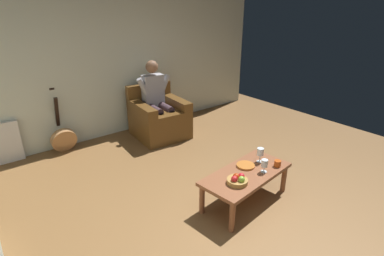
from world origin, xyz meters
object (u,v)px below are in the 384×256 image
Objects in this scene: coffee_table at (246,176)px; person_seated at (157,97)px; decorative_dish at (246,166)px; guitar at (63,138)px; armchair at (159,118)px; wine_glass_far at (260,153)px; fruit_bowl at (238,180)px; wine_glass_near at (264,164)px; candle_jar at (277,164)px.

person_seated is at bearing -96.47° from coffee_table.
guitar is at bearing -62.43° from decorative_dish.
armchair is 2.17m from wine_glass_far.
coffee_table is 0.28m from fruit_bowl.
guitar is at bearing -10.36° from armchair.
wine_glass_near is 0.23m from wine_glass_far.
person_seated is 1.29× the size of guitar.
wine_glass_near reaches higher than decorative_dish.
wine_glass_far reaches higher than wine_glass_near.
decorative_dish is at bearing -7.28° from wine_glass_far.
decorative_dish is 2.69× the size of candle_jar.
fruit_bowl is at bearing -3.20° from candle_jar.
person_seated is 2.31m from coffee_table.
decorative_dish is at bearing -133.24° from coffee_table.
armchair is 4.30× the size of decorative_dish.
wine_glass_far is (-0.05, 2.20, -0.17)m from person_seated.
fruit_bowl reaches higher than coffee_table.
person_seated is 6.01× the size of decorative_dish.
person_seated is at bearing -90.00° from armchair.
armchair is at bearing 90.00° from person_seated.
coffee_table is at bearing 88.05° from person_seated.
armchair reaches higher than candle_jar.
wine_glass_near is at bearing 177.51° from fruit_bowl.
guitar is at bearing -70.07° from fruit_bowl.
wine_glass_near is 0.23m from candle_jar.
person_seated is 2.41m from candle_jar.
person_seated is at bearing -92.31° from wine_glass_near.
decorative_dish is (-1.32, 2.53, 0.17)m from guitar.
guitar is (1.49, -0.35, -0.45)m from person_seated.
guitar is 2.85m from decorative_dish.
person_seated reaches higher than decorative_dish.
armchair is 2.36m from candle_jar.
guitar reaches higher than candle_jar.
candle_jar is at bearing 97.48° from person_seated.
wine_glass_far reaches higher than fruit_bowl.
armchair is 2.14m from decorative_dish.
wine_glass_far is (-0.05, 2.16, 0.19)m from armchair.
candle_jar is (-0.38, 0.13, 0.09)m from coffee_table.
wine_glass_far is (-1.53, 2.55, 0.29)m from guitar.
wine_glass_far reaches higher than candle_jar.
coffee_table is 0.25m from wine_glass_near.
armchair is 2.35m from wine_glass_near.
wine_glass_far is 0.23m from candle_jar.
fruit_bowl is 0.39m from decorative_dish.
wine_glass_near is 0.41m from fruit_bowl.
coffee_table is at bearing 115.10° from guitar.
candle_jar is at bearing 142.17° from decorative_dish.
armchair is at bearing -96.50° from coffee_table.
person_seated is at bearing -87.04° from candle_jar.
wine_glass_near is at bearing 92.25° from armchair.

